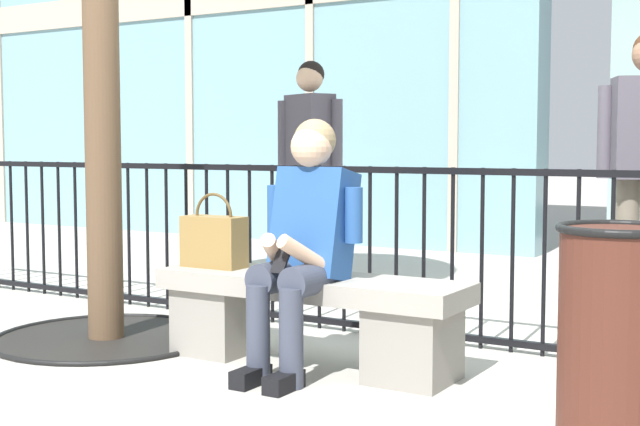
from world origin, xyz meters
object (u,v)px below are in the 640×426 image
seated_person_with_phone (304,238)px  trash_can (617,339)px  handbag_on_bench (214,240)px  bystander_at_railing (310,157)px  stone_bench (309,311)px

seated_person_with_phone → trash_can: bearing=-14.3°
handbag_on_bench → bystander_at_railing: 2.10m
seated_person_with_phone → trash_can: size_ratio=1.49×
seated_person_with_phone → stone_bench: bearing=110.9°
stone_bench → trash_can: (1.58, -0.52, 0.15)m
handbag_on_bench → bystander_at_railing: (-0.63, 1.97, 0.41)m
seated_person_with_phone → bystander_at_railing: bystander_at_railing is taller
stone_bench → bystander_at_railing: bearing=121.7°
seated_person_with_phone → handbag_on_bench: (-0.63, 0.12, -0.06)m
stone_bench → trash_can: 1.67m
trash_can → stone_bench: bearing=161.8°
seated_person_with_phone → handbag_on_bench: size_ratio=3.10×
bystander_at_railing → trash_can: bearing=-41.6°
stone_bench → seated_person_with_phone: (0.05, -0.13, 0.38)m
stone_bench → handbag_on_bench: (-0.58, -0.01, 0.32)m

